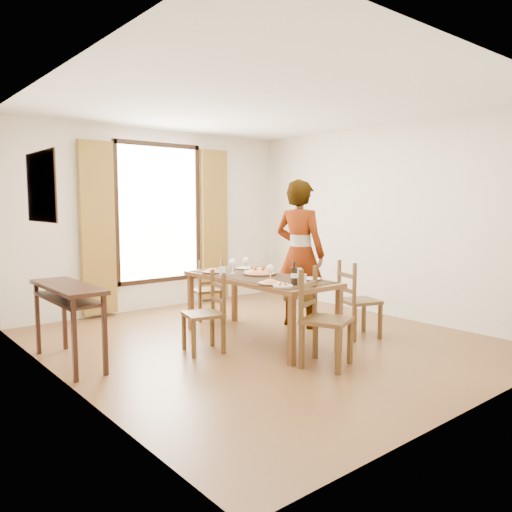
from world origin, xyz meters
TOP-DOWN VIEW (x-y plane):
  - ground at (0.00, 0.00)m, footprint 5.00×5.00m
  - room_shell at (-0.00, 0.13)m, footprint 4.60×5.10m
  - console_table at (-2.03, 0.60)m, footprint 0.38×1.20m
  - dining_table at (-0.01, 0.08)m, footprint 0.81×1.97m
  - chair_west at (-0.75, 0.08)m, footprint 0.46×0.46m
  - chair_north at (0.12, 1.35)m, footprint 0.44×0.44m
  - chair_south at (-0.13, -1.04)m, footprint 0.56×0.56m
  - chair_east at (0.97, -0.58)m, footprint 0.52×0.52m
  - man at (0.83, 0.26)m, footprint 0.92×0.80m
  - plate_sw at (-0.30, -0.45)m, footprint 0.27×0.27m
  - plate_se at (0.24, -0.50)m, footprint 0.27×0.27m
  - plate_nw at (-0.26, 0.65)m, footprint 0.27×0.27m
  - plate_ne at (0.25, 0.67)m, footprint 0.27×0.27m
  - pasta_platter at (0.06, 0.16)m, footprint 0.40×0.40m
  - caprese_plate at (-0.29, -0.64)m, footprint 0.20×0.20m
  - wine_glass_a at (-0.15, -0.29)m, footprint 0.08×0.08m
  - wine_glass_b at (0.13, 0.49)m, footprint 0.08×0.08m
  - wine_glass_c at (-0.12, 0.44)m, footprint 0.08×0.08m
  - tumbler_a at (0.31, -0.26)m, footprint 0.07×0.07m
  - tumbler_b at (-0.30, 0.39)m, footprint 0.07×0.07m
  - tumbler_c at (0.01, -0.63)m, footprint 0.07×0.07m
  - wine_bottle at (-0.13, -0.64)m, footprint 0.07×0.07m

SIDE VIEW (x-z plane):
  - ground at x=0.00m, z-range 0.00..0.00m
  - chair_north at x=0.12m, z-range -0.03..0.81m
  - chair_west at x=-0.75m, z-range -0.03..0.84m
  - chair_east at x=0.97m, z-range -0.03..0.89m
  - chair_south at x=-0.13m, z-range -0.03..0.94m
  - console_table at x=-2.03m, z-range 0.28..1.08m
  - dining_table at x=-0.01m, z-range 0.31..1.07m
  - caprese_plate at x=-0.29m, z-range 0.76..0.80m
  - plate_sw at x=-0.30m, z-range 0.76..0.81m
  - plate_se at x=0.24m, z-range 0.76..0.81m
  - plate_nw at x=-0.26m, z-range 0.76..0.81m
  - plate_ne at x=0.25m, z-range 0.76..0.81m
  - pasta_platter at x=0.06m, z-range 0.76..0.86m
  - tumbler_a at x=0.31m, z-range 0.76..0.86m
  - tumbler_b at x=-0.30m, z-range 0.76..0.86m
  - tumbler_c at x=0.01m, z-range 0.76..0.86m
  - wine_glass_a at x=-0.15m, z-range 0.76..0.94m
  - wine_glass_b at x=0.13m, z-range 0.76..0.94m
  - wine_glass_c at x=-0.12m, z-range 0.76..0.94m
  - wine_bottle at x=-0.13m, z-range 0.76..1.00m
  - man at x=0.83m, z-range 0.00..1.90m
  - room_shell at x=0.00m, z-range 0.17..2.91m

